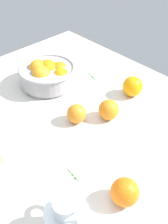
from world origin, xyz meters
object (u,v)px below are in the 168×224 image
(fruit_bowl, at_px, (48,74))
(loose_orange_3, at_px, (125,192))
(loose_orange_1, at_px, (109,110))
(loose_orange_4, at_px, (133,86))
(loose_orange_0, at_px, (76,113))
(juice_pitcher, at_px, (67,223))

(fruit_bowl, xyz_separation_m, loose_orange_3, (0.60, -0.20, -0.01))
(fruit_bowl, xyz_separation_m, loose_orange_1, (0.33, 0.03, -0.01))
(loose_orange_4, bearing_deg, loose_orange_3, -53.03)
(loose_orange_3, bearing_deg, loose_orange_0, 159.26)
(loose_orange_0, distance_m, loose_orange_4, 0.28)
(loose_orange_1, distance_m, loose_orange_3, 0.36)
(loose_orange_0, bearing_deg, loose_orange_4, 82.59)
(juice_pitcher, height_order, loose_orange_1, juice_pitcher)
(fruit_bowl, xyz_separation_m, juice_pitcher, (0.56, -0.38, -0.00))
(loose_orange_0, relative_size, loose_orange_1, 0.93)
(juice_pitcher, relative_size, loose_orange_3, 1.86)
(loose_orange_1, bearing_deg, loose_orange_4, 100.71)
(loose_orange_3, bearing_deg, juice_pitcher, -100.85)
(juice_pitcher, height_order, loose_orange_4, juice_pitcher)
(fruit_bowl, distance_m, loose_orange_0, 0.27)
(fruit_bowl, height_order, loose_orange_4, fruit_bowl)
(loose_orange_3, height_order, loose_orange_4, loose_orange_4)
(loose_orange_3, relative_size, loose_orange_4, 0.98)
(loose_orange_0, height_order, loose_orange_3, loose_orange_3)
(loose_orange_1, bearing_deg, loose_orange_3, -40.05)
(fruit_bowl, relative_size, loose_orange_1, 3.12)
(fruit_bowl, bearing_deg, loose_orange_3, -18.62)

